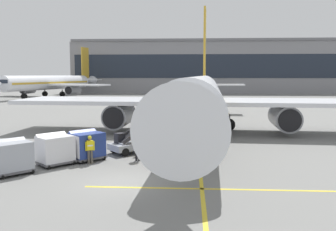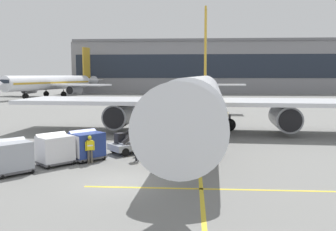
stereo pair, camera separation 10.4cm
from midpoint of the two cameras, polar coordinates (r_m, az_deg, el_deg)
ground_plane at (r=18.98m, az=-6.92°, el=-10.29°), size 600.00×600.00×0.00m
parked_airplane at (r=34.46m, az=5.25°, el=2.99°), size 35.08×44.77×14.71m
belt_loader at (r=25.81m, az=-4.86°, el=-3.71°), size 4.64×4.39×3.35m
baggage_cart_lead at (r=23.78m, az=-12.56°, el=-4.50°), size 2.53×2.55×1.91m
baggage_cart_second at (r=23.03m, az=-17.24°, el=-4.99°), size 2.53×2.55×1.91m
baggage_cart_third at (r=21.81m, az=-23.26°, el=-5.86°), size 2.53×2.55×1.91m
ground_crew_by_loader at (r=22.79m, az=-12.05°, el=-4.97°), size 0.53×0.38×1.74m
ground_crew_by_carts at (r=24.78m, az=-4.30°, el=-3.93°), size 0.36×0.54×1.74m
ground_crew_marshaller at (r=23.11m, az=-4.67°, el=-4.68°), size 0.57×0.29×1.74m
safety_cone_engine_keepout at (r=30.17m, az=-6.49°, el=-3.36°), size 0.62×0.62×0.70m
apron_guidance_line_lead_in at (r=33.99m, az=4.63°, el=-2.80°), size 0.20×110.00×0.01m
apron_guidance_line_stop_bar at (r=17.80m, az=6.41°, el=-11.40°), size 12.00×0.20×0.01m
terminal_building at (r=113.33m, az=9.04°, el=7.54°), size 91.09×15.82×15.73m
distant_airplane at (r=93.40m, az=-17.67°, el=4.91°), size 29.94×37.83×13.12m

